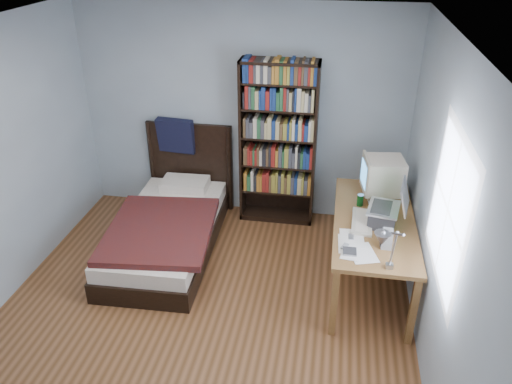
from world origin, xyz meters
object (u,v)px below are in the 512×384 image
speaker (387,239)px  bookshelf (278,144)px  crt_monitor (382,176)px  keyboard (362,222)px  desk (370,223)px  soda_can (360,200)px  laptop (385,213)px  desk_lamp (384,242)px  bed (169,225)px

speaker → bookshelf: bearing=128.1°
crt_monitor → keyboard: size_ratio=0.95×
desk → bookshelf: (-1.06, 0.64, 0.55)m
crt_monitor → speaker: bearing=-89.1°
keyboard → soda_can: (-0.01, 0.34, 0.04)m
desk → soda_can: soda_can is taller
desk → bookshelf: bearing=148.9°
desk → bookshelf: size_ratio=0.86×
desk → soda_can: bearing=-123.6°
laptop → desk: bearing=98.5°
keyboard → speaker: (0.20, -0.36, 0.07)m
desk → desk_lamp: 1.74m
desk → desk_lamp: desk_lamp is taller
soda_can → bed: bearing=178.8°
desk → bed: bearing=-175.7°
bookshelf → crt_monitor: bearing=-30.0°
crt_monitor → desk_lamp: 1.57m
laptop → desk_lamp: bearing=-96.0°
desk → soda_can: 0.44m
crt_monitor → keyboard: (-0.18, -0.54, -0.23)m
desk_lamp → crt_monitor: bearing=86.6°
desk_lamp → speaker: desk_lamp is taller
crt_monitor → bookshelf: size_ratio=0.23×
speaker → bed: bearing=163.3°
soda_can → crt_monitor: bearing=44.8°
laptop → soda_can: 0.39m
laptop → desk_lamp: desk_lamp is taller
crt_monitor → laptop: size_ratio=1.00×
crt_monitor → bed: size_ratio=0.21×
soda_can → bookshelf: (-0.93, 0.85, 0.18)m
laptop → soda_can: laptop is taller
laptop → desk_lamp: (-0.11, -1.03, 0.36)m
desk → laptop: bearing=-81.5°
crt_monitor → speaker: crt_monitor is taller
crt_monitor → bed: bearing=-176.1°
bed → bookshelf: bearing=36.3°
desk → keyboard: bearing=-102.5°
keyboard → soda_can: soda_can is taller
laptop → soda_can: (-0.21, 0.32, -0.06)m
soda_can → desk_lamp: bearing=-85.5°
bed → speaker: bearing=-18.5°
desk_lamp → soda_can: bearing=94.5°
bookshelf → speaker: bearing=-53.6°
keyboard → desk: bearing=79.3°
laptop → desk_lamp: size_ratio=0.73×
laptop → bed: 2.34m
speaker → keyboard: bearing=120.2°
desk_lamp → soda_can: desk_lamp is taller
crt_monitor → soda_can: crt_monitor is taller
crt_monitor → soda_can: (-0.20, -0.20, -0.19)m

